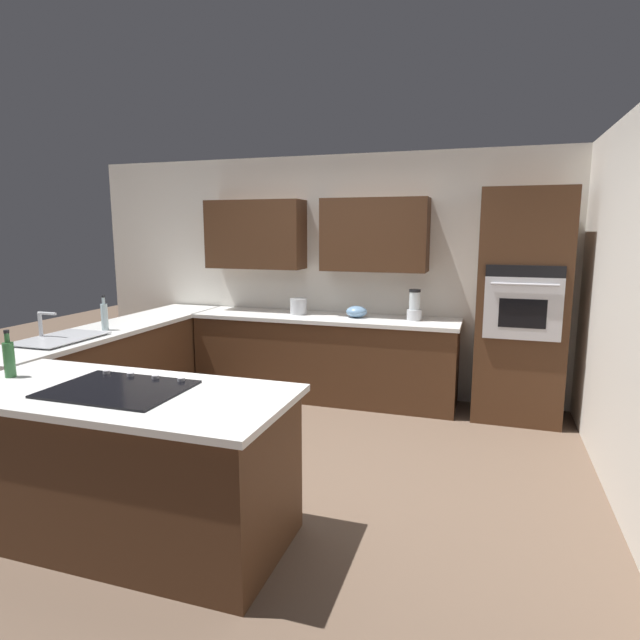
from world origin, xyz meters
The scene contains 17 objects.
ground_plane centered at (0.00, 0.00, 0.00)m, with size 14.00×14.00×0.00m, color brown.
wall_back centered at (0.07, -2.04, 1.42)m, with size 6.00×0.44×2.60m.
wall_left centered at (-2.45, -0.30, 1.30)m, with size 0.10×4.00×2.60m, color white.
lower_cabinets_back centered at (0.10, -1.72, 0.43)m, with size 2.80×0.60×0.86m, color #472B19.
countertop_back centered at (0.10, -1.72, 0.88)m, with size 2.84×0.64×0.04m, color silver.
lower_cabinets_side centered at (1.82, -0.55, 0.43)m, with size 0.60×2.90×0.86m, color #472B19.
countertop_side centered at (1.82, -0.55, 0.88)m, with size 0.64×2.94×0.04m, color silver.
island_base centered at (0.44, 1.12, 0.43)m, with size 1.94×0.82×0.86m, color #472B19.
island_top centered at (0.44, 1.12, 0.88)m, with size 2.02×0.90×0.04m, color silver.
wall_oven centered at (-1.85, -1.72, 1.09)m, with size 0.80×0.66×2.18m.
sink_unit centered at (1.83, 0.12, 0.92)m, with size 0.46×0.70×0.23m.
cooktop centered at (0.44, 1.12, 0.91)m, with size 0.76×0.56×0.03m.
blender centered at (-0.85, -1.76, 1.04)m, with size 0.15×0.15×0.32m.
mixing_bowl centered at (-0.25, -1.76, 0.96)m, with size 0.22×0.22×0.12m, color #668CB2.
kettle centered at (0.40, -1.76, 0.99)m, with size 0.18×0.18×0.17m, color #B7BABF.
dish_soap_bottle centered at (1.77, -0.36, 1.03)m, with size 0.06×0.06×0.32m.
oil_bottle centered at (1.26, 1.10, 1.02)m, with size 0.07×0.07×0.30m.
Camera 1 is at (-1.55, 3.51, 1.81)m, focal length 29.36 mm.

